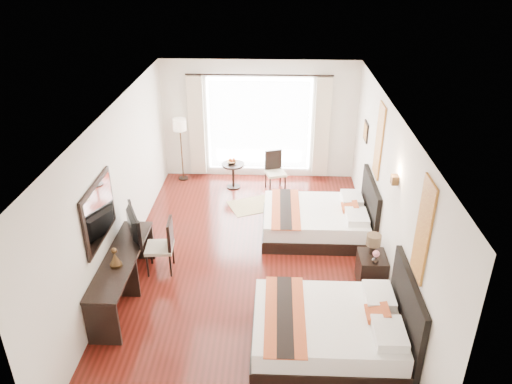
{
  "coord_description": "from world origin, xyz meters",
  "views": [
    {
      "loc": [
        0.37,
        -7.32,
        5.16
      ],
      "look_at": [
        0.06,
        0.42,
        1.22
      ],
      "focal_mm": 35.0,
      "sensor_mm": 36.0,
      "label": 1
    }
  ],
  "objects_px": {
    "bed_far": "(320,220)",
    "nightstand": "(371,269)",
    "television": "(129,225)",
    "fruit_bowl": "(232,162)",
    "table_lamp": "(373,241)",
    "desk_chair": "(162,255)",
    "floor_lamp": "(180,129)",
    "window_chair": "(275,179)",
    "console_desk": "(123,277)",
    "bed_near": "(333,329)",
    "side_table": "(233,176)",
    "vase": "(375,261)"
  },
  "relations": [
    {
      "from": "table_lamp",
      "to": "desk_chair",
      "type": "bearing_deg",
      "value": 177.85
    },
    {
      "from": "console_desk",
      "to": "window_chair",
      "type": "distance_m",
      "value": 4.62
    },
    {
      "from": "console_desk",
      "to": "floor_lamp",
      "type": "relative_size",
      "value": 1.46
    },
    {
      "from": "nightstand",
      "to": "console_desk",
      "type": "distance_m",
      "value": 4.04
    },
    {
      "from": "vase",
      "to": "fruit_bowl",
      "type": "distance_m",
      "value": 4.54
    },
    {
      "from": "vase",
      "to": "floor_lamp",
      "type": "distance_m",
      "value": 5.65
    },
    {
      "from": "television",
      "to": "floor_lamp",
      "type": "bearing_deg",
      "value": -27.26
    },
    {
      "from": "vase",
      "to": "television",
      "type": "xyz_separation_m",
      "value": [
        -3.98,
        0.22,
        0.44
      ]
    },
    {
      "from": "bed_far",
      "to": "table_lamp",
      "type": "height_order",
      "value": "bed_far"
    },
    {
      "from": "bed_far",
      "to": "window_chair",
      "type": "xyz_separation_m",
      "value": [
        -0.87,
        1.89,
        -0.03
      ]
    },
    {
      "from": "table_lamp",
      "to": "floor_lamp",
      "type": "relative_size",
      "value": 0.25
    },
    {
      "from": "console_desk",
      "to": "desk_chair",
      "type": "distance_m",
      "value": 0.87
    },
    {
      "from": "console_desk",
      "to": "window_chair",
      "type": "relative_size",
      "value": 2.43
    },
    {
      "from": "table_lamp",
      "to": "television",
      "type": "bearing_deg",
      "value": -179.24
    },
    {
      "from": "desk_chair",
      "to": "fruit_bowl",
      "type": "bearing_deg",
      "value": -110.3
    },
    {
      "from": "table_lamp",
      "to": "floor_lamp",
      "type": "bearing_deg",
      "value": 135.0
    },
    {
      "from": "vase",
      "to": "console_desk",
      "type": "height_order",
      "value": "console_desk"
    },
    {
      "from": "television",
      "to": "desk_chair",
      "type": "relative_size",
      "value": 0.88
    },
    {
      "from": "bed_near",
      "to": "television",
      "type": "xyz_separation_m",
      "value": [
        -3.21,
        1.54,
        0.69
      ]
    },
    {
      "from": "bed_far",
      "to": "floor_lamp",
      "type": "relative_size",
      "value": 1.38
    },
    {
      "from": "television",
      "to": "window_chair",
      "type": "relative_size",
      "value": 0.96
    },
    {
      "from": "console_desk",
      "to": "floor_lamp",
      "type": "xyz_separation_m",
      "value": [
        0.18,
        4.43,
        0.89
      ]
    },
    {
      "from": "console_desk",
      "to": "desk_chair",
      "type": "relative_size",
      "value": 2.23
    },
    {
      "from": "desk_chair",
      "to": "side_table",
      "type": "xyz_separation_m",
      "value": [
        0.97,
        3.28,
        -0.0
      ]
    },
    {
      "from": "nightstand",
      "to": "desk_chair",
      "type": "bearing_deg",
      "value": 176.52
    },
    {
      "from": "table_lamp",
      "to": "side_table",
      "type": "xyz_separation_m",
      "value": [
        -2.58,
        3.42,
        -0.46
      ]
    },
    {
      "from": "desk_chair",
      "to": "floor_lamp",
      "type": "relative_size",
      "value": 0.65
    },
    {
      "from": "vase",
      "to": "desk_chair",
      "type": "bearing_deg",
      "value": 173.44
    },
    {
      "from": "table_lamp",
      "to": "window_chair",
      "type": "height_order",
      "value": "window_chair"
    },
    {
      "from": "side_table",
      "to": "television",
      "type": "bearing_deg",
      "value": -111.94
    },
    {
      "from": "bed_far",
      "to": "nightstand",
      "type": "distance_m",
      "value": 1.71
    },
    {
      "from": "vase",
      "to": "desk_chair",
      "type": "height_order",
      "value": "desk_chair"
    },
    {
      "from": "bed_far",
      "to": "console_desk",
      "type": "distance_m",
      "value": 3.86
    },
    {
      "from": "desk_chair",
      "to": "fruit_bowl",
      "type": "height_order",
      "value": "desk_chair"
    },
    {
      "from": "television",
      "to": "fruit_bowl",
      "type": "xyz_separation_m",
      "value": [
        1.37,
        3.5,
        -0.38
      ]
    },
    {
      "from": "bed_far",
      "to": "television",
      "type": "height_order",
      "value": "television"
    },
    {
      "from": "nightstand",
      "to": "bed_far",
      "type": "bearing_deg",
      "value": 115.92
    },
    {
      "from": "table_lamp",
      "to": "console_desk",
      "type": "distance_m",
      "value": 4.06
    },
    {
      "from": "nightstand",
      "to": "window_chair",
      "type": "xyz_separation_m",
      "value": [
        -1.62,
        3.43,
        0.01
      ]
    },
    {
      "from": "side_table",
      "to": "window_chair",
      "type": "bearing_deg",
      "value": -4.13
    },
    {
      "from": "window_chair",
      "to": "fruit_bowl",
      "type": "bearing_deg",
      "value": -113.4
    },
    {
      "from": "side_table",
      "to": "bed_far",
      "type": "bearing_deg",
      "value": -46.84
    },
    {
      "from": "nightstand",
      "to": "vase",
      "type": "height_order",
      "value": "vase"
    },
    {
      "from": "window_chair",
      "to": "desk_chair",
      "type": "bearing_deg",
      "value": -48.99
    },
    {
      "from": "bed_near",
      "to": "console_desk",
      "type": "relative_size",
      "value": 0.97
    },
    {
      "from": "nightstand",
      "to": "floor_lamp",
      "type": "distance_m",
      "value": 5.56
    },
    {
      "from": "nightstand",
      "to": "table_lamp",
      "type": "height_order",
      "value": "table_lamp"
    },
    {
      "from": "nightstand",
      "to": "side_table",
      "type": "height_order",
      "value": "side_table"
    },
    {
      "from": "television",
      "to": "side_table",
      "type": "height_order",
      "value": "television"
    },
    {
      "from": "television",
      "to": "window_chair",
      "type": "xyz_separation_m",
      "value": [
        2.36,
        3.4,
        -0.73
      ]
    }
  ]
}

